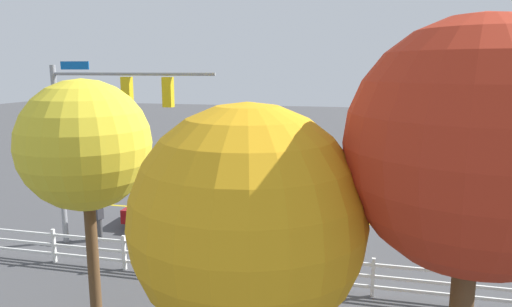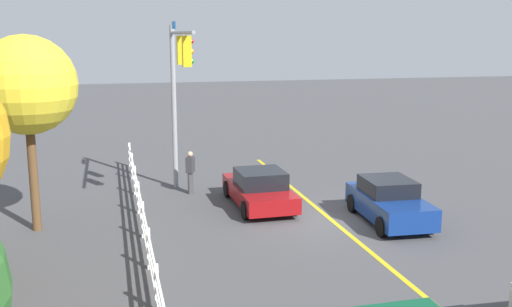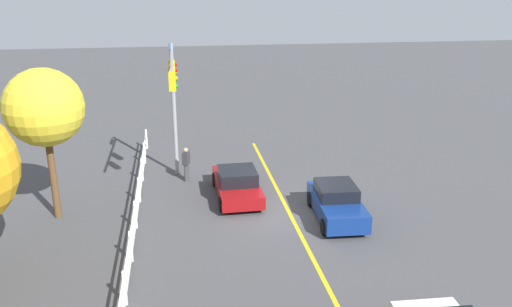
% 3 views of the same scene
% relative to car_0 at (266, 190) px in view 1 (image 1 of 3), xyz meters
% --- Properties ---
extents(ground_plane, '(120.00, 120.00, 0.00)m').
position_rel_car_0_xyz_m(ground_plane, '(0.78, 1.79, -0.70)').
color(ground_plane, '#444447').
extents(lane_center_stripe, '(28.00, 0.16, 0.01)m').
position_rel_car_0_xyz_m(lane_center_stripe, '(-3.22, 1.79, -0.69)').
color(lane_center_stripe, gold).
rests_on(lane_center_stripe, ground_plane).
extents(signal_assembly, '(6.10, 0.38, 6.67)m').
position_rel_car_0_xyz_m(signal_assembly, '(4.56, 6.40, 3.96)').
color(signal_assembly, gray).
rests_on(signal_assembly, ground_plane).
extents(car_0, '(4.02, 2.00, 1.45)m').
position_rel_car_0_xyz_m(car_0, '(0.00, 0.00, 0.00)').
color(car_0, navy).
rests_on(car_0, ground_plane).
extents(car_2, '(4.35, 1.98, 1.38)m').
position_rel_car_0_xyz_m(car_2, '(2.84, 3.76, -0.05)').
color(car_2, maroon).
rests_on(car_2, ground_plane).
extents(car_3, '(4.49, 2.07, 1.46)m').
position_rel_car_0_xyz_m(car_3, '(-9.44, -0.06, -0.00)').
color(car_3, silver).
rests_on(car_3, ground_plane).
extents(pedestrian, '(0.47, 0.41, 1.69)m').
position_rel_car_0_xyz_m(pedestrian, '(5.24, 5.95, 0.23)').
color(pedestrian, '#3F3F42').
rests_on(pedestrian, ground_plane).
extents(white_rail_fence, '(26.10, 0.10, 1.15)m').
position_rel_car_0_xyz_m(white_rail_fence, '(-2.22, 8.10, -0.09)').
color(white_rail_fence, white).
rests_on(white_rail_fence, ground_plane).
extents(tree_0, '(4.13, 4.13, 5.89)m').
position_rel_car_0_xyz_m(tree_0, '(-2.48, 13.33, 3.12)').
color(tree_0, brown).
rests_on(tree_0, ground_plane).
extents(tree_2, '(4.11, 4.11, 7.27)m').
position_rel_car_0_xyz_m(tree_2, '(-6.09, 13.05, 4.49)').
color(tree_2, brown).
rests_on(tree_2, ground_plane).
extents(tree_3, '(3.08, 3.08, 6.21)m').
position_rel_car_0_xyz_m(tree_3, '(1.93, 11.38, 3.95)').
color(tree_3, brown).
rests_on(tree_3, ground_plane).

